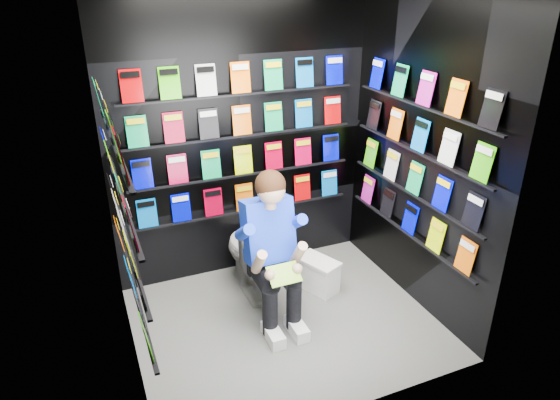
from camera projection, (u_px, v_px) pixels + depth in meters
name	position (u px, v px, depth m)	size (l,w,h in m)	color
floor	(285.00, 322.00, 4.18)	(2.40, 2.40, 0.00)	#595957
wall_back	(241.00, 140.00, 4.47)	(2.40, 0.04, 2.60)	black
wall_front	(356.00, 240.00, 2.80)	(2.40, 0.04, 2.60)	black
wall_left	(115.00, 206.00, 3.21)	(0.04, 2.00, 2.60)	black
wall_right	(421.00, 157.00, 4.06)	(0.04, 2.00, 2.60)	black
comics_back	(243.00, 140.00, 4.45)	(2.10, 0.06, 1.37)	#C00508
comics_left	(120.00, 204.00, 3.22)	(0.06, 1.70, 1.37)	#C00508
comics_right	(418.00, 157.00, 4.05)	(0.06, 1.70, 1.37)	#C00508
toilet	(252.00, 253.00, 4.49)	(0.42, 0.75, 0.73)	white
longbox	(318.00, 276.00, 4.57)	(0.20, 0.37, 0.28)	white
longbox_lid	(318.00, 261.00, 4.50)	(0.22, 0.39, 0.03)	white
reader	(267.00, 231.00, 4.00)	(0.54, 0.78, 1.44)	blue
held_comic	(284.00, 274.00, 3.79)	(0.25, 0.01, 0.17)	green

